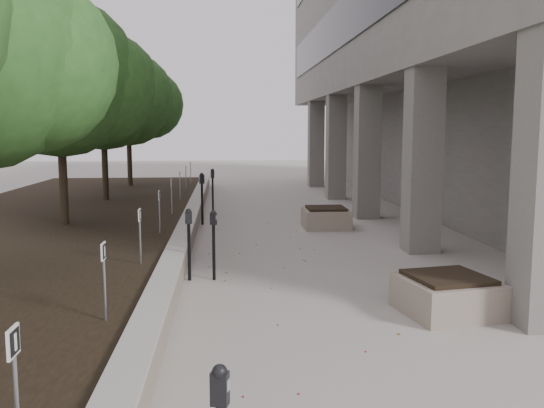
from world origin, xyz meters
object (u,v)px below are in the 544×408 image
crabapple_tree_3 (60,111)px  parking_meter_3 (189,245)px  crabapple_tree_5 (128,119)px  planter_back (326,217)px  crabapple_tree_4 (103,116)px  planter_front (447,294)px  parking_meter_4 (202,199)px  parking_meter_5 (213,191)px  parking_meter_2 (214,245)px

crabapple_tree_3 → parking_meter_3: size_ratio=4.18×
crabapple_tree_3 → crabapple_tree_5: size_ratio=1.00×
parking_meter_3 → planter_back: bearing=45.0°
crabapple_tree_4 → crabapple_tree_5: (0.00, 5.00, 0.00)m
crabapple_tree_4 → planter_front: (7.13, -11.38, -2.83)m
crabapple_tree_4 → parking_meter_4: bearing=-41.9°
parking_meter_3 → crabapple_tree_3: bearing=115.5°
crabapple_tree_5 → parking_meter_3: (3.25, -14.13, -2.47)m
parking_meter_4 → parking_meter_5: (0.25, 2.43, -0.02)m
crabapple_tree_4 → crabapple_tree_5: size_ratio=1.00×
crabapple_tree_5 → parking_meter_2: (3.69, -14.14, -2.49)m
crabapple_tree_5 → planter_front: size_ratio=4.35×
parking_meter_5 → planter_front: 11.49m
planter_front → parking_meter_3: bearing=149.9°
planter_front → parking_meter_5: bearing=108.4°
crabapple_tree_3 → parking_meter_4: crabapple_tree_3 is taller
crabapple_tree_3 → parking_meter_5: crabapple_tree_3 is taller
crabapple_tree_5 → crabapple_tree_4: bearing=-90.0°
parking_meter_5 → planter_back: size_ratio=1.16×
parking_meter_2 → parking_meter_3: (-0.44, 0.00, 0.02)m
planter_back → parking_meter_2: bearing=-118.8°
crabapple_tree_3 → parking_meter_3: bearing=-51.8°
parking_meter_3 → planter_back: 6.39m
parking_meter_4 → crabapple_tree_4: bearing=117.0°
parking_meter_2 → planter_front: 4.12m
crabapple_tree_4 → crabapple_tree_5: 5.00m
parking_meter_2 → parking_meter_3: bearing=-158.6°
crabapple_tree_4 → parking_meter_2: 10.16m
parking_meter_5 → planter_front: parking_meter_5 is taller
parking_meter_2 → planter_back: parking_meter_2 is taller
parking_meter_3 → planter_front: parking_meter_3 is taller
parking_meter_5 → crabapple_tree_5: bearing=121.2°
parking_meter_4 → planter_front: 9.32m
parking_meter_2 → parking_meter_5: parking_meter_5 is taller
parking_meter_4 → planter_back: 3.54m
crabapple_tree_5 → parking_meter_4: 8.88m
crabapple_tree_3 → parking_meter_5: 6.20m
parking_meter_4 → planter_back: parking_meter_4 is taller
crabapple_tree_4 → planter_back: bearing=-29.3°
planter_back → crabapple_tree_4: bearing=150.7°
crabapple_tree_5 → parking_meter_5: crabapple_tree_5 is taller
crabapple_tree_3 → crabapple_tree_5: same height
crabapple_tree_3 → parking_meter_2: crabapple_tree_3 is taller
crabapple_tree_3 → planter_front: crabapple_tree_3 is taller
crabapple_tree_4 → planter_back: size_ratio=4.40×
crabapple_tree_4 → parking_meter_4: 4.97m
parking_meter_3 → planter_back: (3.41, 5.39, -0.36)m
crabapple_tree_3 → parking_meter_4: size_ratio=3.68×
crabapple_tree_4 → parking_meter_3: 10.00m
crabapple_tree_3 → crabapple_tree_4: same height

